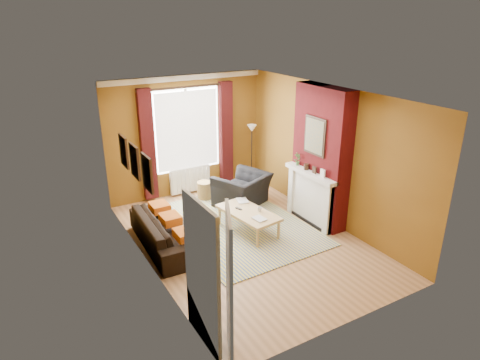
{
  "coord_description": "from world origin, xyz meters",
  "views": [
    {
      "loc": [
        -3.73,
        -6.21,
        4.08
      ],
      "look_at": [
        0.0,
        0.25,
        1.15
      ],
      "focal_mm": 32.0,
      "sensor_mm": 36.0,
      "label": 1
    }
  ],
  "objects_px": {
    "coffee_table": "(248,214)",
    "floor_lamp": "(252,138)",
    "armchair": "(242,190)",
    "sofa": "(165,231)",
    "wicker_stool": "(204,190)"
  },
  "relations": [
    {
      "from": "armchair",
      "to": "floor_lamp",
      "type": "distance_m",
      "value": 1.51
    },
    {
      "from": "coffee_table",
      "to": "floor_lamp",
      "type": "relative_size",
      "value": 0.91
    },
    {
      "from": "coffee_table",
      "to": "floor_lamp",
      "type": "bearing_deg",
      "value": 48.65
    },
    {
      "from": "floor_lamp",
      "to": "sofa",
      "type": "bearing_deg",
      "value": -148.71
    },
    {
      "from": "armchair",
      "to": "coffee_table",
      "type": "bearing_deg",
      "value": 42.27
    },
    {
      "from": "armchair",
      "to": "coffee_table",
      "type": "height_order",
      "value": "armchair"
    },
    {
      "from": "sofa",
      "to": "armchair",
      "type": "distance_m",
      "value": 2.33
    },
    {
      "from": "sofa",
      "to": "wicker_stool",
      "type": "height_order",
      "value": "sofa"
    },
    {
      "from": "wicker_stool",
      "to": "armchair",
      "type": "bearing_deg",
      "value": -51.09
    },
    {
      "from": "armchair",
      "to": "floor_lamp",
      "type": "bearing_deg",
      "value": -153.92
    },
    {
      "from": "floor_lamp",
      "to": "armchair",
      "type": "bearing_deg",
      "value": -131.11
    },
    {
      "from": "coffee_table",
      "to": "wicker_stool",
      "type": "bearing_deg",
      "value": 83.08
    },
    {
      "from": "wicker_stool",
      "to": "floor_lamp",
      "type": "relative_size",
      "value": 0.28
    },
    {
      "from": "coffee_table",
      "to": "floor_lamp",
      "type": "distance_m",
      "value": 2.63
    },
    {
      "from": "armchair",
      "to": "floor_lamp",
      "type": "relative_size",
      "value": 0.72
    }
  ]
}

